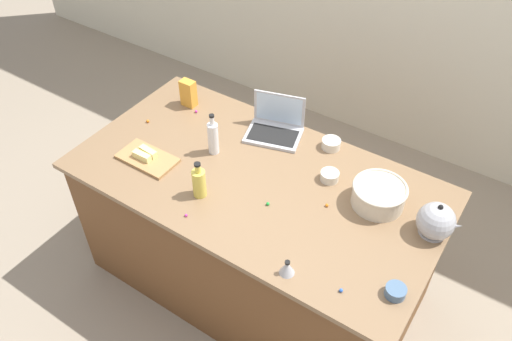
# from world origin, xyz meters

# --- Properties ---
(ground_plane) EXTENTS (12.00, 12.00, 0.00)m
(ground_plane) POSITION_xyz_m (0.00, 0.00, 0.00)
(ground_plane) COLOR gray
(island_counter) EXTENTS (1.96, 1.04, 0.90)m
(island_counter) POSITION_xyz_m (0.00, 0.00, 0.45)
(island_counter) COLOR brown
(island_counter) RESTS_ON ground
(laptop) EXTENTS (0.36, 0.31, 0.22)m
(laptop) POSITION_xyz_m (-0.12, 0.38, 0.95)
(laptop) COLOR #B7B7BC
(laptop) RESTS_ON island_counter
(mixing_bowl_large) EXTENTS (0.27, 0.27, 0.12)m
(mixing_bowl_large) POSITION_xyz_m (0.61, 0.18, 0.96)
(mixing_bowl_large) COLOR beige
(mixing_bowl_large) RESTS_ON island_counter
(bottle_oil) EXTENTS (0.07, 0.07, 0.21)m
(bottle_oil) POSITION_xyz_m (-0.17, -0.26, 0.98)
(bottle_oil) COLOR #DBC64C
(bottle_oil) RESTS_ON island_counter
(bottle_vinegar) EXTENTS (0.06, 0.06, 0.25)m
(bottle_vinegar) POSITION_xyz_m (-0.31, 0.04, 1.00)
(bottle_vinegar) COLOR white
(bottle_vinegar) RESTS_ON island_counter
(kettle) EXTENTS (0.21, 0.18, 0.20)m
(kettle) POSITION_xyz_m (0.90, 0.15, 0.98)
(kettle) COLOR #ADADB2
(kettle) RESTS_ON island_counter
(cutting_board) EXTENTS (0.33, 0.18, 0.02)m
(cutting_board) POSITION_xyz_m (-0.57, -0.21, 0.91)
(cutting_board) COLOR #AD7F4C
(cutting_board) RESTS_ON island_counter
(butter_stick_left) EXTENTS (0.11, 0.04, 0.04)m
(butter_stick_left) POSITION_xyz_m (-0.59, -0.23, 0.94)
(butter_stick_left) COLOR #F4E58C
(butter_stick_left) RESTS_ON cutting_board
(butter_stick_right) EXTENTS (0.11, 0.05, 0.04)m
(butter_stick_right) POSITION_xyz_m (-0.58, -0.19, 0.94)
(butter_stick_right) COLOR #F4E58C
(butter_stick_right) RESTS_ON cutting_board
(ramekin_small) EXTENTS (0.11, 0.11, 0.05)m
(ramekin_small) POSITION_xyz_m (0.21, 0.44, 0.93)
(ramekin_small) COLOR beige
(ramekin_small) RESTS_ON island_counter
(ramekin_medium) EXTENTS (0.09, 0.09, 0.05)m
(ramekin_medium) POSITION_xyz_m (0.89, -0.27, 0.92)
(ramekin_medium) COLOR slate
(ramekin_medium) RESTS_ON island_counter
(ramekin_wide) EXTENTS (0.10, 0.10, 0.05)m
(ramekin_wide) POSITION_xyz_m (0.33, 0.20, 0.92)
(ramekin_wide) COLOR beige
(ramekin_wide) RESTS_ON island_counter
(kitchen_timer) EXTENTS (0.07, 0.07, 0.08)m
(kitchen_timer) POSITION_xyz_m (0.45, -0.43, 0.94)
(kitchen_timer) COLOR #B2B2B7
(kitchen_timer) RESTS_ON island_counter
(candy_bag) EXTENTS (0.09, 0.06, 0.17)m
(candy_bag) POSITION_xyz_m (-0.70, 0.32, 0.99)
(candy_bag) COLOR gold
(candy_bag) RESTS_ON island_counter
(candy_0) EXTENTS (0.02, 0.02, 0.02)m
(candy_0) POSITION_xyz_m (-0.80, 0.04, 0.91)
(candy_0) COLOR orange
(candy_0) RESTS_ON island_counter
(candy_1) EXTENTS (0.01, 0.01, 0.01)m
(candy_1) POSITION_xyz_m (-0.13, -0.42, 0.91)
(candy_1) COLOR #CC3399
(candy_1) RESTS_ON island_counter
(candy_2) EXTENTS (0.02, 0.02, 0.02)m
(candy_2) POSITION_xyz_m (0.41, 0.02, 0.91)
(candy_2) COLOR orange
(candy_2) RESTS_ON island_counter
(candy_3) EXTENTS (0.02, 0.02, 0.02)m
(candy_3) POSITION_xyz_m (0.69, -0.39, 0.91)
(candy_3) COLOR blue
(candy_3) RESTS_ON island_counter
(candy_4) EXTENTS (0.02, 0.02, 0.02)m
(candy_4) POSITION_xyz_m (-0.62, 0.28, 0.91)
(candy_4) COLOR #CC3399
(candy_4) RESTS_ON island_counter
(candy_5) EXTENTS (0.02, 0.02, 0.02)m
(candy_5) POSITION_xyz_m (0.16, -0.13, 0.91)
(candy_5) COLOR green
(candy_5) RESTS_ON island_counter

